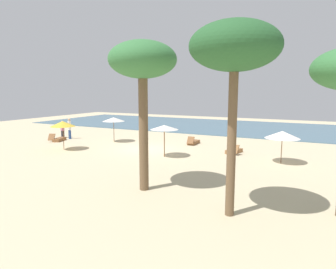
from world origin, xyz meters
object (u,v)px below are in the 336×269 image
lounger_2 (234,151)px  palm_2 (235,49)px  umbrella_0 (114,119)px  umbrella_1 (63,124)px  umbrella_3 (164,127)px  umbrella_2 (282,135)px  person_0 (63,129)px  lounger_0 (59,139)px  lounger_1 (193,142)px  person_1 (69,128)px  palm_0 (143,64)px

lounger_2 → palm_2: palm_2 is taller
umbrella_0 → umbrella_1: umbrella_1 is taller
palm_2 → umbrella_3: bearing=131.3°
umbrella_2 → lounger_2: (-3.38, 1.60, -1.64)m
person_0 → lounger_0: bearing=-55.2°
umbrella_2 → lounger_1: size_ratio=1.29×
umbrella_2 → palm_2: bearing=-95.3°
umbrella_3 → person_1: bearing=166.5°
umbrella_2 → person_1: bearing=176.9°
umbrella_3 → lounger_0: size_ratio=1.26×
palm_2 → umbrella_0: bearing=141.1°
lounger_2 → umbrella_3: bearing=-140.2°
lounger_1 → umbrella_3: bearing=-89.8°
lounger_0 → palm_2: (18.06, -8.81, 5.74)m
umbrella_2 → lounger_2: bearing=154.6°
umbrella_1 → umbrella_0: bearing=74.6°
umbrella_0 → umbrella_1: 4.81m
lounger_0 → person_0: (-1.04, 1.50, 0.66)m
umbrella_1 → person_1: umbrella_1 is taller
umbrella_2 → lounger_1: 8.44m
lounger_1 → palm_0: palm_0 is taller
umbrella_0 → person_0: size_ratio=1.33×
person_0 → umbrella_3: bearing=-12.9°
palm_0 → person_0: bearing=147.9°
lounger_2 → palm_0: bearing=-100.1°
lounger_2 → person_0: person_0 is taller
palm_0 → umbrella_0: bearing=132.9°
palm_0 → palm_2: palm_2 is taller
umbrella_2 → lounger_1: bearing=153.6°
umbrella_0 → lounger_2: 10.93m
lounger_1 → palm_0: bearing=-79.1°
umbrella_0 → umbrella_2: 14.24m
umbrella_1 → person_1: bearing=130.3°
person_1 → umbrella_0: bearing=6.3°
lounger_2 → person_1: 15.58m
lounger_0 → palm_0: palm_0 is taller
umbrella_1 → palm_0: bearing=-26.2°
umbrella_0 → umbrella_2: bearing=-6.3°
umbrella_3 → palm_0: (2.27, -6.43, 3.63)m
umbrella_1 → umbrella_2: bearing=11.3°
umbrella_0 → umbrella_3: size_ratio=0.99×
lounger_0 → palm_0: (13.79, -7.80, 5.51)m
person_1 → palm_2: (18.07, -10.21, 4.89)m
lounger_1 → palm_0: 13.27m
lounger_2 → palm_0: palm_0 is taller
umbrella_2 → person_0: bearing=176.7°
umbrella_0 → lounger_2: bearing=0.2°
umbrella_1 → person_1: 5.48m
umbrella_2 → umbrella_3: 7.60m
umbrella_2 → umbrella_3: umbrella_3 is taller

